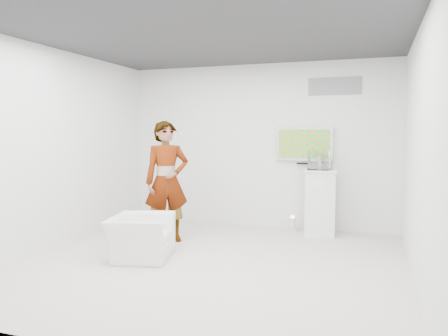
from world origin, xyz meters
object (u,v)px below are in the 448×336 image
at_px(tv, 304,144).
at_px(person, 167,182).
at_px(pedestal, 319,202).
at_px(floor_uplight, 292,224).
at_px(armchair, 141,237).

distance_m(tv, person, 2.55).
bearing_deg(pedestal, person, -151.52).
height_order(pedestal, floor_uplight, pedestal).
xyz_separation_m(tv, floor_uplight, (-0.16, -0.18, -1.42)).
height_order(person, pedestal, person).
relative_size(tv, armchair, 1.09).
bearing_deg(tv, person, -141.67).
xyz_separation_m(tv, pedestal, (0.31, -0.32, -0.99)).
height_order(tv, floor_uplight, tv).
relative_size(armchair, pedestal, 0.82).
distance_m(armchair, floor_uplight, 2.91).
xyz_separation_m(tv, armchair, (-1.87, -2.53, -1.25)).
relative_size(tv, floor_uplight, 3.71).
height_order(tv, pedestal, tv).
distance_m(person, armchair, 1.19).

